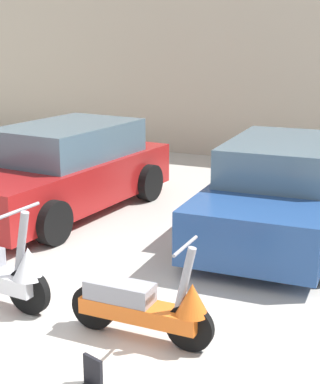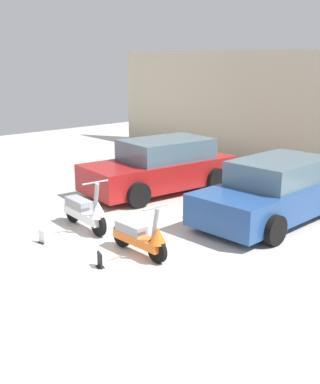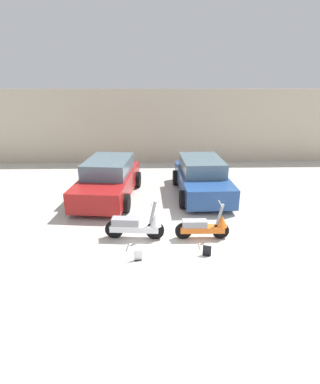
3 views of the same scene
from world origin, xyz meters
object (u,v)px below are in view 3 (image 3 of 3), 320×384
placard_near_right_scooter (207,251)px  car_rear_center (202,178)px  scooter_front_right (205,226)px  scooter_front_left (137,225)px  car_rear_left (108,180)px  placard_near_left_scooter (138,256)px

placard_near_right_scooter → car_rear_center: bearing=83.0°
scooter_front_right → car_rear_center: 3.40m
scooter_front_right → placard_near_right_scooter: (-0.07, -0.83, -0.24)m
scooter_front_left → placard_near_right_scooter: bearing=-22.9°
scooter_front_left → car_rear_left: bearing=115.1°
scooter_front_right → placard_near_right_scooter: size_ratio=5.44×
scooter_front_left → car_rear_left: size_ratio=0.38×
car_rear_left → placard_near_left_scooter: size_ratio=15.85×
scooter_front_right → placard_near_right_scooter: 0.87m
scooter_front_right → scooter_front_left: bearing=178.9°
scooter_front_right → placard_near_left_scooter: scooter_front_right is taller
car_rear_left → placard_near_right_scooter: size_ratio=15.85×
scooter_front_left → car_rear_center: (2.20, 3.31, 0.24)m
car_rear_left → car_rear_center: bearing=99.4°
scooter_front_left → car_rear_center: car_rear_center is taller
car_rear_center → placard_near_left_scooter: 4.87m
car_rear_left → placard_near_left_scooter: 4.35m
placard_near_right_scooter → placard_near_left_scooter: bearing=-174.4°
scooter_front_left → car_rear_center: 3.98m
placard_near_left_scooter → placard_near_right_scooter: same height
scooter_front_left → car_rear_center: size_ratio=0.40×
placard_near_left_scooter → placard_near_right_scooter: (1.62, 0.16, 0.00)m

